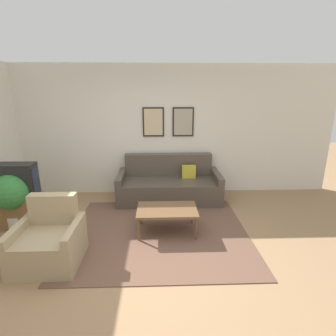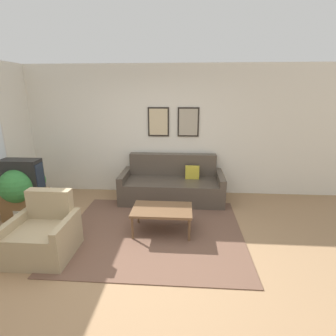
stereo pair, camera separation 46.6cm
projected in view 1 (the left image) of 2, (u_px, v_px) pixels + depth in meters
ground_plane at (140, 260)px, 3.50m from camera, size 16.00×16.00×0.00m
area_rug at (159, 232)px, 4.17m from camera, size 2.77×2.39×0.01m
wall_back at (147, 131)px, 5.52m from camera, size 8.00×0.09×2.70m
couch at (169, 185)px, 5.39m from camera, size 2.06×0.90×0.90m
coffee_table at (167, 211)px, 4.09m from camera, size 0.93×0.59×0.41m
tv_stand at (21, 211)px, 4.36m from camera, size 0.69×0.44×0.51m
tv at (15, 180)px, 4.21m from camera, size 0.66×0.28×0.56m
armchair at (49, 242)px, 3.39m from camera, size 0.80×0.76×0.85m
potted_plant_tall at (12, 194)px, 4.15m from camera, size 0.58×0.58×0.93m
potted_plant_by_window at (25, 188)px, 4.65m from camera, size 0.47×0.47×0.79m
potted_plant_small at (18, 197)px, 4.57m from camera, size 0.39×0.39×0.66m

